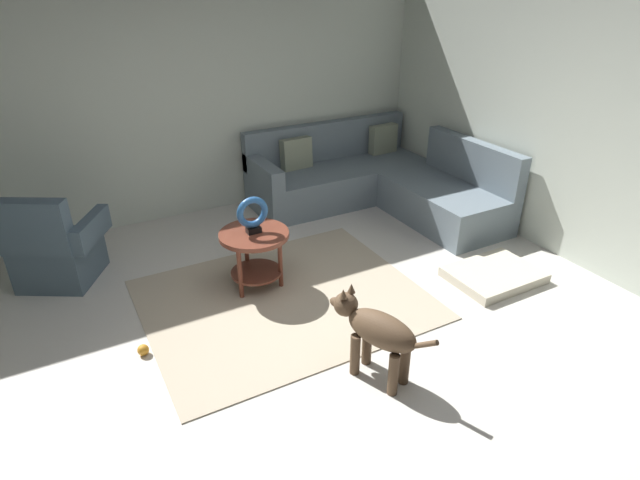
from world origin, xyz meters
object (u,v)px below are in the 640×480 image
at_px(side_table, 255,245).
at_px(dog, 376,331).
at_px(torus_sculpture, 253,214).
at_px(dog_toy_ball, 143,350).
at_px(sectional_couch, 376,183).
at_px(dog_bed_mat, 494,275).
at_px(armchair, 54,250).

xyz_separation_m(side_table, dog, (0.27, -1.45, -0.04)).
distance_m(torus_sculpture, dog_toy_ball, 1.36).
bearing_deg(sectional_couch, dog_bed_mat, -90.16).
xyz_separation_m(dog_bed_mat, dog, (-1.68, -0.52, 0.33)).
xyz_separation_m(torus_sculpture, dog, (0.27, -1.45, -0.33)).
distance_m(armchair, side_table, 1.80).
distance_m(torus_sculpture, dog, 1.52).
bearing_deg(dog, dog_toy_ball, 123.00).
xyz_separation_m(sectional_couch, torus_sculpture, (-1.95, -1.01, 0.42)).
bearing_deg(dog, dog_bed_mat, -3.76).
height_order(dog_bed_mat, dog_toy_ball, dog_bed_mat).
bearing_deg(side_table, dog_toy_ball, -156.95).
relative_size(side_table, dog, 0.74).
xyz_separation_m(side_table, dog_toy_ball, (-1.09, -0.47, -0.38)).
relative_size(armchair, dog, 1.23).
bearing_deg(sectional_couch, torus_sculpture, -152.62).
relative_size(sectional_couch, dog_toy_ball, 26.78).
distance_m(side_table, dog_toy_ball, 1.25).
relative_size(sectional_couch, dog_bed_mat, 2.81).
distance_m(torus_sculpture, dog_bed_mat, 2.26).
distance_m(side_table, dog, 1.48).
height_order(sectional_couch, side_table, sectional_couch).
xyz_separation_m(torus_sculpture, dog_bed_mat, (1.95, -0.93, -0.67)).
bearing_deg(torus_sculpture, dog_toy_ball, -156.95).
relative_size(torus_sculpture, dog_bed_mat, 0.41).
bearing_deg(torus_sculpture, dog, -79.38).
distance_m(dog_bed_mat, dog_toy_ball, 3.08).
xyz_separation_m(torus_sculpture, dog_toy_ball, (-1.09, -0.47, -0.67)).
bearing_deg(torus_sculpture, side_table, 84.64).
relative_size(armchair, dog_bed_mat, 1.24).
height_order(dog, dog_toy_ball, dog).
xyz_separation_m(sectional_couch, dog, (-1.68, -2.47, 0.09)).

